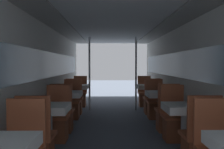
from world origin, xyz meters
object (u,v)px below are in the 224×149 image
Objects in this scene: chair_left_near_1 at (37,147)px; chair_right_far_3 at (145,97)px; chair_left_near_3 at (75,103)px; dining_table_right_1 at (185,112)px; chair_left_far_2 at (72,107)px; chair_right_far_2 at (155,107)px; chair_left_far_3 at (80,97)px; chair_right_near_3 at (151,103)px; dining_table_right_2 at (160,97)px; support_pole_right_3 at (136,74)px; chair_left_far_1 at (57,124)px; chair_right_far_1 at (174,124)px; dining_table_left_2 at (68,97)px; support_pole_left_3 at (89,74)px; dining_table_right_3 at (148,89)px; chair_left_near_2 at (63,117)px; chair_right_near_2 at (167,117)px; dining_table_left_1 at (48,112)px; dining_table_left_3 at (78,89)px; chair_right_near_1 at (199,146)px.

chair_left_near_1 is 5.28m from chair_right_far_3.
chair_left_near_3 reaches higher than dining_table_right_1.
chair_right_far_2 is (2.10, 0.00, 0.00)m from chair_left_far_2.
chair_left_far_3 is 2.44m from chair_right_near_3.
chair_left_near_3 and chair_left_far_3 have the same top height.
chair_left_near_1 is 1.00× the size of chair_right_near_3.
chair_left_far_3 reaches higher than dining_table_right_2.
chair_left_far_1 is at bearing -120.18° from support_pole_right_3.
dining_table_left_2 is at bearing -29.58° from chair_right_far_1.
chair_right_far_2 is (2.10, -1.81, 0.00)m from chair_left_far_3.
support_pole_left_3 reaches higher than chair_left_far_2.
chair_left_near_2 is at bearing -130.97° from dining_table_right_3.
chair_left_far_1 and chair_right_near_2 have the same top height.
dining_table_left_1 is at bearing 90.00° from chair_left_far_1.
dining_table_right_2 is 0.76× the size of chair_right_near_3.
chair_left_far_1 is 1.32× the size of dining_table_right_3.
chair_right_far_2 is at bearing 16.28° from dining_table_left_2.
chair_left_near_3 is (0.00, 1.19, -0.33)m from dining_table_left_2.
support_pole_left_3 is at bearing 120.23° from chair_left_far_3.
chair_left_near_2 is 1.32× the size of dining_table_left_3.
dining_table_right_3 is (2.10, 0.00, 0.00)m from dining_table_left_3.
dining_table_left_1 is at bearing -90.00° from chair_left_near_2.
chair_right_far_1 is at bearing 139.32° from chair_left_far_2.
chair_right_far_1 is 1.00× the size of chair_right_far_3.
chair_right_far_1 is 3.62m from chair_right_far_3.
chair_right_near_2 is at bearing -40.68° from chair_left_near_3.
chair_right_far_2 is 1.32× the size of dining_table_right_3.
dining_table_right_3 is at bearing 49.03° from chair_left_near_2.
chair_left_far_3 reaches higher than dining_table_right_1.
chair_left_far_1 and chair_right_far_2 have the same top height.
chair_right_near_1 reaches higher than dining_table_left_2.
chair_right_far_1 is at bearing 16.28° from dining_table_left_1.
chair_left_far_2 is 1.81m from chair_left_far_3.
chair_left_far_3 and chair_right_near_2 have the same top height.
dining_table_right_2 is (2.10, 2.42, 0.33)m from chair_left_near_1.
chair_right_near_3 is (0.00, 3.62, 0.00)m from chair_right_near_1.
dining_table_left_3 is 4.18m from dining_table_right_1.
chair_right_far_2 and chair_right_far_3 have the same top height.
chair_right_far_1 is at bearing 30.28° from chair_left_near_1.
chair_right_far_2 is at bearing -73.31° from support_pole_right_3.
chair_right_far_3 reaches higher than dining_table_right_3.
dining_table_right_1 is at bearing -54.98° from chair_left_near_3.
chair_left_far_1 and chair_right_far_3 have the same top height.
chair_left_far_3 is 1.06m from support_pole_left_3.
chair_left_near_2 is 0.45× the size of support_pole_right_3.
chair_left_far_1 is 2.10m from chair_right_far_1.
chair_left_near_2 is 2.57m from support_pole_left_3.
dining_table_left_1 is 0.76× the size of chair_right_far_2.
dining_table_left_2 is 2.22m from chair_right_far_2.
dining_table_left_3 is at bearing 90.00° from dining_table_left_1.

